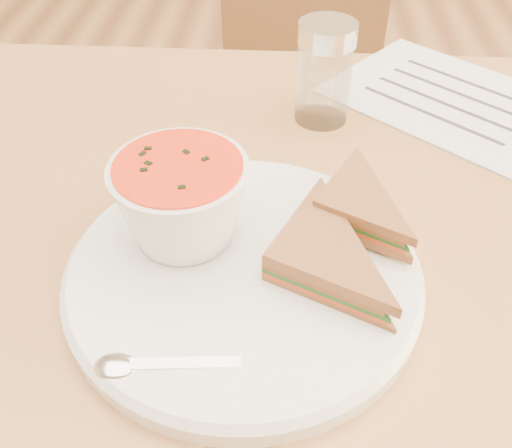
# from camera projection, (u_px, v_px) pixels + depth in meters

# --- Properties ---
(dining_table) EXTENTS (1.00, 0.70, 0.75)m
(dining_table) POSITION_uv_depth(u_px,v_px,m) (291.00, 401.00, 0.83)
(dining_table) COLOR #A26B32
(dining_table) RESTS_ON floor
(chair_far) EXTENTS (0.38, 0.38, 0.82)m
(chair_far) POSITION_uv_depth(u_px,v_px,m) (296.00, 135.00, 1.28)
(chair_far) COLOR brown
(chair_far) RESTS_ON floor
(plate) EXTENTS (0.38, 0.38, 0.02)m
(plate) POSITION_uv_depth(u_px,v_px,m) (243.00, 274.00, 0.50)
(plate) COLOR white
(plate) RESTS_ON dining_table
(soup_bowl) EXTENTS (0.12, 0.12, 0.08)m
(soup_bowl) POSITION_uv_depth(u_px,v_px,m) (182.00, 205.00, 0.49)
(soup_bowl) COLOR white
(soup_bowl) RESTS_ON plate
(sandwich_half_a) EXTENTS (0.16, 0.16, 0.04)m
(sandwich_half_a) POSITION_uv_depth(u_px,v_px,m) (262.00, 270.00, 0.47)
(sandwich_half_a) COLOR #9C6437
(sandwich_half_a) RESTS_ON plate
(sandwich_half_b) EXTENTS (0.13, 0.13, 0.03)m
(sandwich_half_b) POSITION_uv_depth(u_px,v_px,m) (312.00, 213.00, 0.51)
(sandwich_half_b) COLOR #9C6437
(sandwich_half_b) RESTS_ON plate
(spoon) EXTENTS (0.16, 0.05, 0.01)m
(spoon) POSITION_uv_depth(u_px,v_px,m) (180.00, 364.00, 0.42)
(spoon) COLOR silver
(spoon) RESTS_ON plate
(paper_menu) EXTENTS (0.36, 0.35, 0.00)m
(paper_menu) POSITION_uv_depth(u_px,v_px,m) (451.00, 100.00, 0.73)
(paper_menu) COLOR white
(paper_menu) RESTS_ON dining_table
(condiment_shaker) EXTENTS (0.07, 0.07, 0.12)m
(condiment_shaker) POSITION_uv_depth(u_px,v_px,m) (324.00, 73.00, 0.66)
(condiment_shaker) COLOR silver
(condiment_shaker) RESTS_ON dining_table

